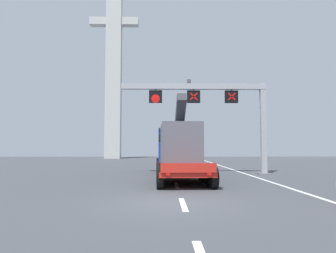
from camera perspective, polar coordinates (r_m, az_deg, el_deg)
name	(u,v)px	position (r m, az deg, el deg)	size (l,w,h in m)	color
ground	(168,203)	(11.89, 0.06, -13.83)	(112.00, 112.00, 0.00)	#424449
lane_markings	(172,172)	(25.79, 0.72, -8.38)	(0.20, 42.60, 0.01)	silver
edge_line_right	(247,174)	(24.64, 14.30, -8.48)	(0.20, 63.00, 0.01)	silver
overhead_lane_gantry	(214,101)	(24.57, 8.33, 4.62)	(11.46, 0.90, 7.33)	#9EA0A5
heavy_haul_truck_red	(177,148)	(22.97, 1.60, -3.99)	(3.31, 14.12, 5.30)	red
bridge_pylon_distant	(114,46)	(60.69, -9.85, 14.35)	(9.00, 2.00, 41.00)	#B7B7B2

